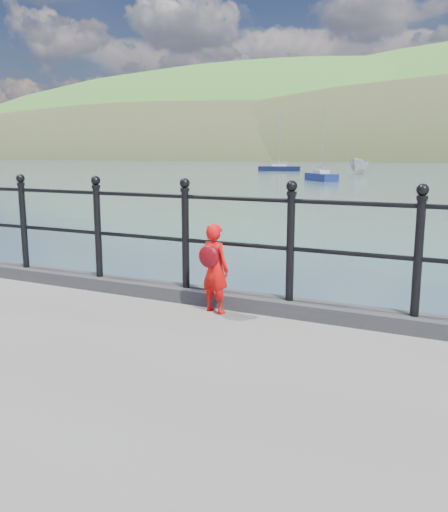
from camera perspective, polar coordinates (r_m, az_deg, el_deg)
The scene contains 7 objects.
ground at distance 6.24m, azimuth 1.76°, elevation -13.89°, with size 600.00×600.00×0.00m, color #2D4251.
kerb at distance 5.74m, azimuth 1.19°, elevation -4.67°, with size 60.00×0.30×0.15m, color #28282B.
railing at distance 5.59m, azimuth 1.22°, elevation 2.75°, with size 18.11×0.11×1.20m.
child at distance 5.46m, azimuth -1.01°, elevation -1.23°, with size 0.38×0.33×0.91m.
launch_white at distance 69.53m, azimuth 14.03°, elevation 9.17°, with size 1.99×5.29×2.04m, color beige.
sailboat_left at distance 80.71m, azimuth 5.85°, elevation 9.12°, with size 6.29×3.26×8.56m.
sailboat_port at distance 52.70m, azimuth 10.19°, elevation 8.16°, with size 4.08×4.34×6.78m.
Camera 1 is at (2.36, -5.15, 2.60)m, focal length 38.00 mm.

